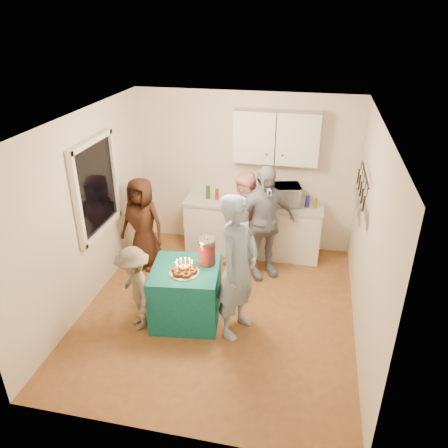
% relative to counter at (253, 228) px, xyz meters
% --- Properties ---
extents(floor, '(4.00, 4.00, 0.00)m').
position_rel_counter_xyz_m(floor, '(-0.20, -1.70, -0.43)').
color(floor, brown).
rests_on(floor, ground).
extents(ceiling, '(4.00, 4.00, 0.00)m').
position_rel_counter_xyz_m(ceiling, '(-0.20, -1.70, 2.17)').
color(ceiling, white).
rests_on(ceiling, floor).
extents(back_wall, '(3.60, 3.60, 0.00)m').
position_rel_counter_xyz_m(back_wall, '(-0.20, 0.30, 0.87)').
color(back_wall, silver).
rests_on(back_wall, floor).
extents(left_wall, '(4.00, 4.00, 0.00)m').
position_rel_counter_xyz_m(left_wall, '(-2.00, -1.70, 0.87)').
color(left_wall, silver).
rests_on(left_wall, floor).
extents(right_wall, '(4.00, 4.00, 0.00)m').
position_rel_counter_xyz_m(right_wall, '(1.60, -1.70, 0.87)').
color(right_wall, silver).
rests_on(right_wall, floor).
extents(window_night, '(0.04, 1.00, 1.20)m').
position_rel_counter_xyz_m(window_night, '(-1.97, -1.40, 1.12)').
color(window_night, black).
rests_on(window_night, left_wall).
extents(counter, '(2.20, 0.58, 0.86)m').
position_rel_counter_xyz_m(counter, '(0.00, 0.00, 0.00)').
color(counter, white).
rests_on(counter, floor).
extents(countertop, '(2.24, 0.62, 0.05)m').
position_rel_counter_xyz_m(countertop, '(0.00, -0.00, 0.46)').
color(countertop, beige).
rests_on(countertop, counter).
extents(upper_cabinet, '(1.30, 0.30, 0.80)m').
position_rel_counter_xyz_m(upper_cabinet, '(0.30, 0.15, 1.52)').
color(upper_cabinet, white).
rests_on(upper_cabinet, back_wall).
extents(pot_rack, '(0.12, 1.00, 0.60)m').
position_rel_counter_xyz_m(pot_rack, '(1.52, -1.00, 1.17)').
color(pot_rack, black).
rests_on(pot_rack, right_wall).
extents(microwave, '(0.66, 0.52, 0.32)m').
position_rel_counter_xyz_m(microwave, '(0.44, 0.00, 0.64)').
color(microwave, white).
rests_on(microwave, countertop).
extents(party_table, '(0.95, 0.95, 0.76)m').
position_rel_counter_xyz_m(party_table, '(-0.58, -1.93, -0.05)').
color(party_table, '#0F5F64').
rests_on(party_table, floor).
extents(donut_cake, '(0.38, 0.38, 0.18)m').
position_rel_counter_xyz_m(donut_cake, '(-0.56, -2.03, 0.42)').
color(donut_cake, '#381C0C').
rests_on(donut_cake, party_table).
extents(punch_jar, '(0.22, 0.22, 0.34)m').
position_rel_counter_xyz_m(punch_jar, '(-0.34, -1.75, 0.50)').
color(punch_jar, red).
rests_on(punch_jar, party_table).
extents(man_birthday, '(0.64, 0.79, 1.88)m').
position_rel_counter_xyz_m(man_birthday, '(0.11, -2.04, 0.51)').
color(man_birthday, '#84A2C1').
rests_on(man_birthday, floor).
extents(woman_back_left, '(0.80, 0.59, 1.48)m').
position_rel_counter_xyz_m(woman_back_left, '(-1.60, -0.80, 0.31)').
color(woman_back_left, '#542B18').
rests_on(woman_back_left, floor).
extents(woman_back_center, '(0.83, 0.68, 1.58)m').
position_rel_counter_xyz_m(woman_back_center, '(-0.01, -0.54, 0.36)').
color(woman_back_center, '#DA717E').
rests_on(woman_back_center, floor).
extents(woman_back_right, '(1.10, 0.93, 1.77)m').
position_rel_counter_xyz_m(woman_back_right, '(0.24, -0.67, 0.45)').
color(woman_back_right, '#0F1E34').
rests_on(woman_back_right, floor).
extents(child_near_left, '(0.80, 0.85, 1.15)m').
position_rel_counter_xyz_m(child_near_left, '(-1.15, -2.23, 0.15)').
color(child_near_left, '#5F574C').
rests_on(child_near_left, floor).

